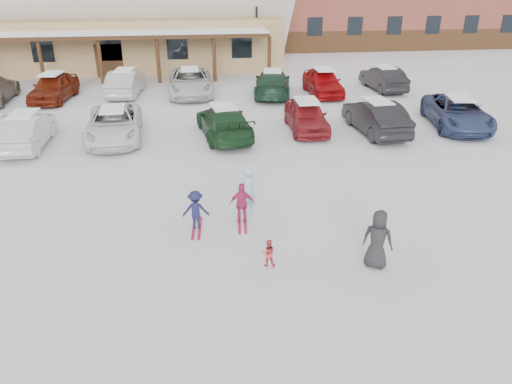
{
  "coord_description": "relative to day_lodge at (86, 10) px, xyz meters",
  "views": [
    {
      "loc": [
        -1.32,
        -12.23,
        7.15
      ],
      "look_at": [
        0.3,
        1.0,
        1.0
      ],
      "focal_mm": 35.0,
      "sensor_mm": 36.0,
      "label": 1
    }
  ],
  "objects": [
    {
      "name": "skis_child_magenta",
      "position": [
        8.88,
        -26.96,
        -3.93
      ],
      "size": [
        0.31,
        1.41,
        0.03
      ],
      "primitive_type": "cube",
      "rotation": [
        0.0,
        0.0,
        3.06
      ],
      "color": "#A6173B",
      "rests_on": "ground"
    },
    {
      "name": "parked_car_6",
      "position": [
        19.91,
        -18.58,
        -3.24
      ],
      "size": [
        3.19,
        5.42,
        1.42
      ],
      "primitive_type": "imported",
      "rotation": [
        0.0,
        0.0,
        -0.17
      ],
      "color": "navy",
      "rests_on": "ground"
    },
    {
      "name": "parked_car_5",
      "position": [
        15.77,
        -18.97,
        -3.2
      ],
      "size": [
        1.96,
        4.66,
        1.5
      ],
      "primitive_type": "imported",
      "rotation": [
        0.0,
        0.0,
        3.22
      ],
      "color": "black",
      "rests_on": "ground"
    },
    {
      "name": "parked_car_10",
      "position": [
        7.4,
        -10.59,
        -3.19
      ],
      "size": [
        2.63,
        5.5,
        1.51
      ],
      "primitive_type": "imported",
      "rotation": [
        0.0,
        0.0,
        0.02
      ],
      "color": "silver",
      "rests_on": "ground"
    },
    {
      "name": "ground",
      "position": [
        9.0,
        -27.96,
        -3.94
      ],
      "size": [
        160.0,
        160.0,
        0.0
      ],
      "primitive_type": "plane",
      "color": "white",
      "rests_on": "ground"
    },
    {
      "name": "parked_car_3",
      "position": [
        8.87,
        -18.75,
        -3.25
      ],
      "size": [
        2.6,
        5.04,
        1.4
      ],
      "primitive_type": "imported",
      "rotation": [
        0.0,
        0.0,
        3.28
      ],
      "color": "#183B1D",
      "rests_on": "ground"
    },
    {
      "name": "day_lodge",
      "position": [
        0.0,
        0.0,
        0.0
      ],
      "size": [
        29.12,
        12.5,
        10.38
      ],
      "color": "tan",
      "rests_on": "ground"
    },
    {
      "name": "parked_car_12",
      "position": [
        15.15,
        -11.54,
        -3.19
      ],
      "size": [
        1.86,
        4.47,
        1.51
      ],
      "primitive_type": "imported",
      "rotation": [
        0.0,
        0.0,
        0.02
      ],
      "color": "#AC0A0E",
      "rests_on": "ground"
    },
    {
      "name": "parked_car_4",
      "position": [
        12.72,
        -18.23,
        -3.24
      ],
      "size": [
        1.75,
        4.18,
        1.41
      ],
      "primitive_type": "imported",
      "rotation": [
        0.0,
        0.0,
        -0.02
      ],
      "color": "maroon",
      "rests_on": "ground"
    },
    {
      "name": "child_magenta",
      "position": [
        8.88,
        -26.96,
        -3.3
      ],
      "size": [
        0.78,
        0.37,
        1.28
      ],
      "primitive_type": "imported",
      "rotation": [
        0.0,
        0.0,
        3.06
      ],
      "color": "#B9295E",
      "rests_on": "ground"
    },
    {
      "name": "parked_car_1",
      "position": [
        0.53,
        -19.07,
        -3.22
      ],
      "size": [
        1.61,
        4.42,
        1.45
      ],
      "primitive_type": "imported",
      "rotation": [
        0.0,
        0.0,
        3.16
      ],
      "color": "silver",
      "rests_on": "ground"
    },
    {
      "name": "skis_child_navy",
      "position": [
        7.51,
        -27.14,
        -3.93
      ],
      "size": [
        0.29,
        1.41,
        0.03
      ],
      "primitive_type": "cube",
      "rotation": [
        0.0,
        0.0,
        3.07
      ],
      "color": "#A6173B",
      "rests_on": "ground"
    },
    {
      "name": "parked_car_8",
      "position": [
        -0.25,
        -11.04,
        -3.18
      ],
      "size": [
        2.32,
        4.65,
        1.52
      ],
      "primitive_type": "imported",
      "rotation": [
        0.0,
        0.0,
        -0.12
      ],
      "color": "maroon",
      "rests_on": "ground"
    },
    {
      "name": "parked_car_2",
      "position": [
        4.06,
        -18.48,
        -3.25
      ],
      "size": [
        2.64,
        5.13,
        1.39
      ],
      "primitive_type": "imported",
      "rotation": [
        0.0,
        0.0,
        0.07
      ],
      "color": "white",
      "rests_on": "ground"
    },
    {
      "name": "bystander_dark",
      "position": [
        12.06,
        -29.73,
        -3.15
      ],
      "size": [
        0.92,
        0.84,
        1.59
      ],
      "primitive_type": "imported",
      "rotation": [
        0.0,
        0.0,
        2.57
      ],
      "color": "#262628",
      "rests_on": "ground"
    },
    {
      "name": "child_navy",
      "position": [
        7.51,
        -27.14,
        -3.34
      ],
      "size": [
        0.81,
        0.5,
        1.21
      ],
      "primitive_type": "imported",
      "rotation": [
        0.0,
        0.0,
        3.07
      ],
      "color": "#191A43",
      "rests_on": "ground"
    },
    {
      "name": "parked_car_9",
      "position": [
        3.64,
        -10.31,
        -3.2
      ],
      "size": [
        1.96,
        4.65,
        1.49
      ],
      "primitive_type": "imported",
      "rotation": [
        0.0,
        0.0,
        3.06
      ],
      "color": "#B6B5BA",
      "rests_on": "ground"
    },
    {
      "name": "parked_car_11",
      "position": [
        12.16,
        -11.44,
        -3.22
      ],
      "size": [
        2.85,
        5.27,
        1.45
      ],
      "primitive_type": "imported",
      "rotation": [
        0.0,
        0.0,
        2.97
      ],
      "color": "#1C3D29",
      "rests_on": "ground"
    },
    {
      "name": "toddler_red",
      "position": [
        9.32,
        -29.36,
        -3.57
      ],
      "size": [
        0.41,
        0.34,
        0.76
      ],
      "primitive_type": "imported",
      "rotation": [
        0.0,
        0.0,
        2.97
      ],
      "color": "#D43D42",
      "rests_on": "ground"
    },
    {
      "name": "lamp_post",
      "position": [
        12.2,
        -3.55,
        -0.53
      ],
      "size": [
        0.5,
        0.25,
        6.03
      ],
      "color": "black",
      "rests_on": "ground"
    },
    {
      "name": "parked_car_13",
      "position": [
        19.11,
        -10.82,
        -3.24
      ],
      "size": [
        1.8,
        4.35,
        1.4
      ],
      "primitive_type": "imported",
      "rotation": [
        0.0,
        0.0,
        3.22
      ],
      "color": "black",
      "rests_on": "ground"
    },
    {
      "name": "adult_skier",
      "position": [
        9.09,
        -26.4,
        -3.16
      ],
      "size": [
        0.68,
        0.58,
        1.57
      ],
      "primitive_type": "imported",
      "rotation": [
        0.0,
        0.0,
        3.59
      ],
      "color": "#9FCBE3",
      "rests_on": "ground"
    }
  ]
}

